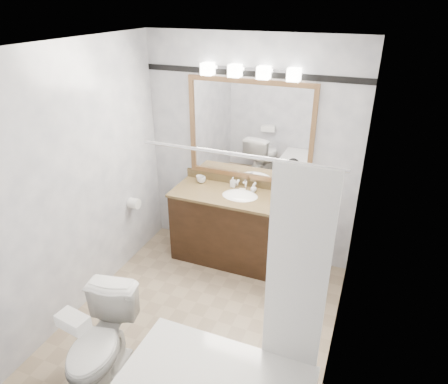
# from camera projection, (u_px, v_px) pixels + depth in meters

# --- Properties ---
(room) EXTENTS (2.42, 2.62, 2.52)m
(room) POSITION_uv_depth(u_px,v_px,m) (200.00, 204.00, 3.32)
(room) COLOR #9E886B
(room) RESTS_ON ground
(vanity) EXTENTS (1.53, 0.58, 0.97)m
(vanity) POSITION_uv_depth(u_px,v_px,m) (239.00, 227.00, 4.53)
(vanity) COLOR black
(vanity) RESTS_ON ground
(mirror) EXTENTS (1.40, 0.04, 1.10)m
(mirror) POSITION_uv_depth(u_px,v_px,m) (249.00, 131.00, 4.28)
(mirror) COLOR olive
(mirror) RESTS_ON room
(vanity_light_bar) EXTENTS (1.02, 0.14, 0.12)m
(vanity_light_bar) POSITION_uv_depth(u_px,v_px,m) (249.00, 71.00, 3.96)
(vanity_light_bar) COLOR silver
(vanity_light_bar) RESTS_ON room
(accent_stripe) EXTENTS (2.40, 0.01, 0.06)m
(accent_stripe) POSITION_uv_depth(u_px,v_px,m) (251.00, 74.00, 4.02)
(accent_stripe) COLOR black
(accent_stripe) RESTS_ON room
(tp_roll) EXTENTS (0.11, 0.12, 0.12)m
(tp_roll) POSITION_uv_depth(u_px,v_px,m) (134.00, 203.00, 4.50)
(tp_roll) COLOR white
(tp_roll) RESTS_ON room
(toilet) EXTENTS (0.55, 0.80, 0.75)m
(toilet) POSITION_uv_depth(u_px,v_px,m) (100.00, 344.00, 3.10)
(toilet) COLOR white
(toilet) RESTS_ON ground
(tissue_box) EXTENTS (0.24, 0.16, 0.09)m
(tissue_box) POSITION_uv_depth(u_px,v_px,m) (73.00, 321.00, 2.74)
(tissue_box) COLOR white
(tissue_box) RESTS_ON toilet
(coffee_maker) EXTENTS (0.17, 0.21, 0.32)m
(coffee_maker) POSITION_uv_depth(u_px,v_px,m) (283.00, 187.00, 4.15)
(coffee_maker) COLOR black
(coffee_maker) RESTS_ON vanity
(cup_left) EXTENTS (0.11, 0.11, 0.07)m
(cup_left) POSITION_uv_depth(u_px,v_px,m) (202.00, 180.00, 4.63)
(cup_left) COLOR white
(cup_left) RESTS_ON vanity
(cup_right) EXTENTS (0.09, 0.09, 0.07)m
(cup_right) POSITION_uv_depth(u_px,v_px,m) (199.00, 179.00, 4.66)
(cup_right) COLOR white
(cup_right) RESTS_ON vanity
(soap_bottle_a) EXTENTS (0.05, 0.05, 0.12)m
(soap_bottle_a) POSITION_uv_depth(u_px,v_px,m) (233.00, 182.00, 4.52)
(soap_bottle_a) COLOR white
(soap_bottle_a) RESTS_ON vanity
(soap_bottle_b) EXTENTS (0.08, 0.08, 0.09)m
(soap_bottle_b) POSITION_uv_depth(u_px,v_px,m) (254.00, 188.00, 4.41)
(soap_bottle_b) COLOR white
(soap_bottle_b) RESTS_ON vanity
(soap_bar) EXTENTS (0.08, 0.05, 0.02)m
(soap_bar) POSITION_uv_depth(u_px,v_px,m) (242.00, 190.00, 4.45)
(soap_bar) COLOR beige
(soap_bar) RESTS_ON vanity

